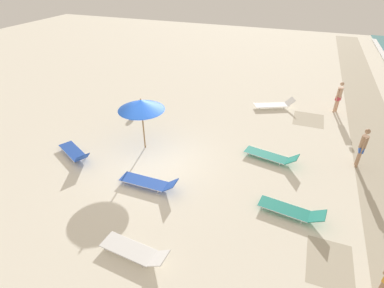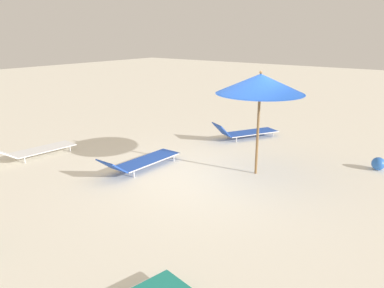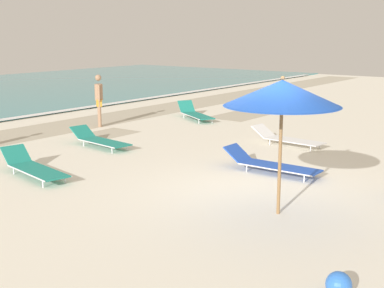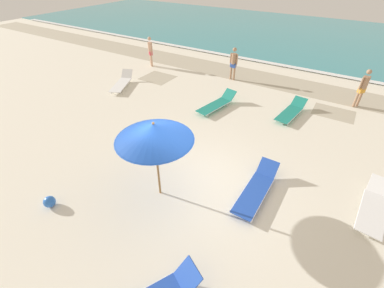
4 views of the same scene
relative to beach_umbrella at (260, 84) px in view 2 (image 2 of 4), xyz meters
The scene contains 6 objects.
ground_plane 2.43m from the beach_umbrella, 51.18° to the left, with size 60.00×60.00×0.16m.
beach_umbrella is the anchor object (origin of this frame).
sun_lounger_under_umbrella 6.22m from the beach_umbrella, 25.21° to the left, with size 0.79×2.19×0.49m.
sun_lounger_beside_umbrella 3.42m from the beach_umbrella, 31.08° to the left, with size 0.65×2.31×0.52m.
sun_lounger_mid_beach_pair_a 3.63m from the beach_umbrella, 55.67° to the right, with size 1.54×2.18×0.58m.
beach_ball 3.65m from the beach_umbrella, 138.60° to the right, with size 0.32×0.32×0.32m.
Camera 2 is at (-4.45, 6.90, 3.28)m, focal length 35.00 mm.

